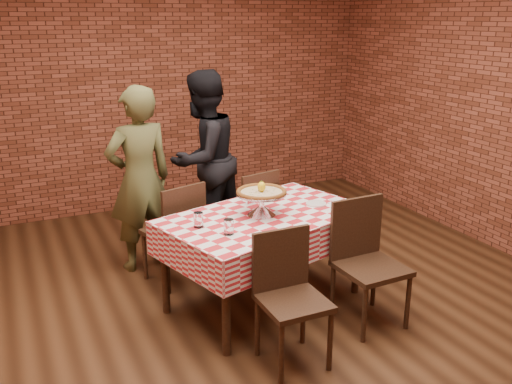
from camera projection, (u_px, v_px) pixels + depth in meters
ground at (258, 320)px, 4.29m from camera, size 6.00×6.00×0.00m
back_wall at (147, 86)px, 6.44m from camera, size 5.50×0.00×5.50m
table at (264, 259)px, 4.44m from camera, size 1.73×1.31×0.75m
tablecloth at (264, 230)px, 4.37m from camera, size 1.78×1.36×0.26m
pizza_stand at (261, 204)px, 4.30m from camera, size 0.47×0.47×0.18m
pizza at (262, 192)px, 4.27m from camera, size 0.46×0.46×0.03m
lemon at (262, 187)px, 4.25m from camera, size 0.07×0.07×0.08m
water_glass_left at (229, 227)px, 3.92m from camera, size 0.09×0.09×0.11m
water_glass_right at (198, 220)px, 4.05m from camera, size 0.09×0.09×0.11m
side_plate at (316, 204)px, 4.55m from camera, size 0.21×0.21×0.01m
sweetener_packet_a at (331, 203)px, 4.58m from camera, size 0.06×0.05×0.00m
sweetener_packet_b at (333, 200)px, 4.66m from camera, size 0.05×0.04×0.00m
condiment_caddy at (249, 196)px, 4.57m from camera, size 0.11×0.09×0.13m
chair_near_left at (294, 303)px, 3.63m from camera, size 0.42×0.42×0.90m
chair_near_right at (372, 266)px, 4.11m from camera, size 0.47×0.47×0.94m
chair_far_left at (173, 232)px, 4.80m from camera, size 0.53×0.53×0.90m
chair_far_right at (249, 214)px, 5.24m from camera, size 0.49×0.49×0.89m
diner_olive at (140, 180)px, 4.96m from camera, size 0.66×0.49×1.68m
diner_black at (203, 159)px, 5.54m from camera, size 1.07×1.00×1.74m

